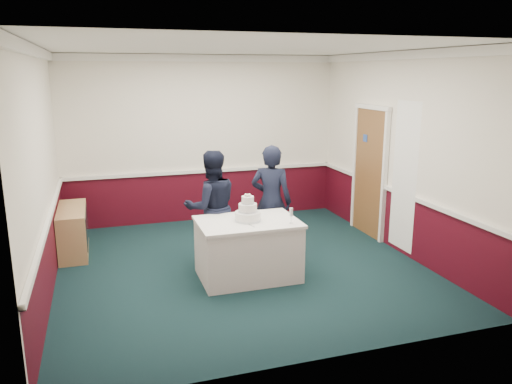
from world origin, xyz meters
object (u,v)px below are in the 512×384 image
object	(u,v)px
person_man	(212,207)
person_woman	(271,201)
wedding_cake	(248,213)
cake_table	(248,249)
champagne_flute	(291,213)
sideboard	(73,231)
cake_knife	(250,225)

from	to	relation	value
person_man	person_woman	xyz separation A→B (m)	(0.90, -0.02, 0.02)
wedding_cake	person_woman	distance (m)	0.90
cake_table	champagne_flute	size ratio (longest dim) A/B	6.44
sideboard	person_man	distance (m)	2.22
sideboard	person_woman	world-z (taller)	person_woman
sideboard	cake_knife	bearing A→B (deg)	-40.37
sideboard	wedding_cake	world-z (taller)	wedding_cake
person_man	sideboard	bearing A→B (deg)	-28.28
cake_knife	person_woman	size ratio (longest dim) A/B	0.13
sideboard	person_man	bearing A→B (deg)	-27.10
champagne_flute	person_woman	bearing A→B (deg)	85.93
champagne_flute	wedding_cake	bearing A→B (deg)	150.75
wedding_cake	champagne_flute	size ratio (longest dim) A/B	1.78
sideboard	person_man	world-z (taller)	person_man
person_woman	cake_knife	bearing A→B (deg)	89.03
sideboard	champagne_flute	bearing A→B (deg)	-35.60
wedding_cake	cake_knife	xyz separation A→B (m)	(-0.03, -0.20, -0.11)
sideboard	champagne_flute	size ratio (longest dim) A/B	5.85
sideboard	wedding_cake	bearing A→B (deg)	-36.89
person_man	person_woman	world-z (taller)	person_woman
person_man	person_woman	bearing A→B (deg)	177.76
person_woman	wedding_cake	bearing A→B (deg)	83.46
cake_knife	person_woman	bearing A→B (deg)	40.43
cake_table	wedding_cake	bearing A→B (deg)	90.00
person_man	champagne_flute	bearing A→B (deg)	128.76
sideboard	cake_knife	size ratio (longest dim) A/B	5.45
champagne_flute	person_man	distance (m)	1.29
wedding_cake	person_man	bearing A→B (deg)	114.78
champagne_flute	person_man	bearing A→B (deg)	129.94
cake_knife	person_woman	distance (m)	1.07
cake_table	champagne_flute	bearing A→B (deg)	-29.25
cake_knife	person_man	distance (m)	0.95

